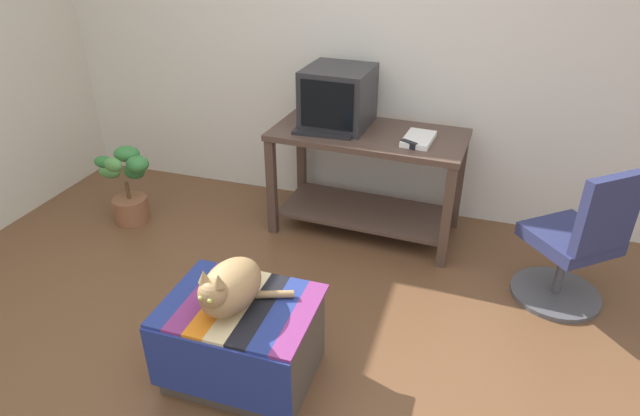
# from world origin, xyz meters

# --- Properties ---
(ground_plane) EXTENTS (14.00, 14.00, 0.00)m
(ground_plane) POSITION_xyz_m (0.00, 0.00, 0.00)
(ground_plane) COLOR brown
(back_wall) EXTENTS (8.00, 0.10, 2.60)m
(back_wall) POSITION_xyz_m (0.00, 2.05, 1.30)
(back_wall) COLOR silver
(back_wall) RESTS_ON ground_plane
(desk) EXTENTS (1.32, 0.69, 0.75)m
(desk) POSITION_xyz_m (0.18, 1.60, 0.51)
(desk) COLOR #4C382D
(desk) RESTS_ON ground_plane
(tv_monitor) EXTENTS (0.45, 0.47, 0.39)m
(tv_monitor) POSITION_xyz_m (-0.06, 1.67, 0.94)
(tv_monitor) COLOR #28282B
(tv_monitor) RESTS_ON desk
(keyboard) EXTENTS (0.41, 0.17, 0.02)m
(keyboard) POSITION_xyz_m (-0.10, 1.47, 0.76)
(keyboard) COLOR black
(keyboard) RESTS_ON desk
(book) EXTENTS (0.20, 0.31, 0.03)m
(book) POSITION_xyz_m (0.52, 1.54, 0.77)
(book) COLOR white
(book) RESTS_ON desk
(ottoman_with_blanket) EXTENTS (0.71, 0.55, 0.44)m
(ottoman_with_blanket) POSITION_xyz_m (-0.06, 0.04, 0.22)
(ottoman_with_blanket) COLOR #4C4238
(ottoman_with_blanket) RESTS_ON ground_plane
(cat) EXTENTS (0.39, 0.40, 0.28)m
(cat) POSITION_xyz_m (-0.08, 0.01, 0.56)
(cat) COLOR #9E7A4C
(cat) RESTS_ON ottoman_with_blanket
(potted_plant) EXTENTS (0.40, 0.39, 0.58)m
(potted_plant) POSITION_xyz_m (-1.51, 1.20, 0.28)
(potted_plant) COLOR brown
(potted_plant) RESTS_ON ground_plane
(office_chair) EXTENTS (0.59, 0.59, 0.89)m
(office_chair) POSITION_xyz_m (1.50, 1.15, 0.39)
(office_chair) COLOR #4C4C51
(office_chair) RESTS_ON ground_plane
(stapler) EXTENTS (0.11, 0.09, 0.04)m
(stapler) POSITION_xyz_m (0.48, 1.42, 0.77)
(stapler) COLOR black
(stapler) RESTS_ON desk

